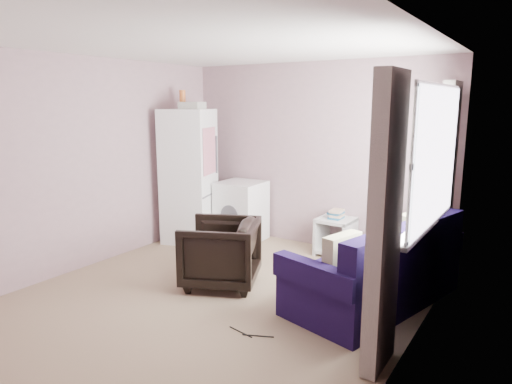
% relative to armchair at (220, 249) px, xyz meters
% --- Properties ---
extents(room, '(3.84, 4.24, 2.54)m').
position_rel_armchair_xyz_m(room, '(0.20, -0.24, 0.85)').
color(room, '#937A60').
rests_on(room, ground).
extents(armchair, '(0.98, 1.00, 0.80)m').
position_rel_armchair_xyz_m(armchair, '(0.00, 0.00, 0.00)').
color(armchair, black).
rests_on(armchair, ground).
extents(fridge, '(0.81, 0.81, 2.13)m').
position_rel_armchair_xyz_m(fridge, '(-1.36, 1.07, 0.55)').
color(fridge, silver).
rests_on(fridge, ground).
extents(washing_machine, '(0.62, 0.63, 0.85)m').
position_rel_armchair_xyz_m(washing_machine, '(-0.75, 1.48, 0.05)').
color(washing_machine, silver).
rests_on(washing_machine, ground).
extents(side_table, '(0.45, 0.45, 0.61)m').
position_rel_armchair_xyz_m(side_table, '(0.66, 1.61, -0.11)').
color(side_table, '#B8B6B4').
rests_on(side_table, ground).
extents(sofa, '(1.35, 2.11, 0.87)m').
position_rel_armchair_xyz_m(sofa, '(1.61, 0.45, -0.08)').
color(sofa, '#170C38').
rests_on(sofa, ground).
extents(window_dressing, '(0.17, 2.62, 2.18)m').
position_rel_armchair_xyz_m(window_dressing, '(1.97, 0.45, 0.71)').
color(window_dressing, white).
rests_on(window_dressing, ground).
extents(floor_cables, '(0.42, 0.12, 0.01)m').
position_rel_armchair_xyz_m(floor_cables, '(0.88, -0.76, -0.39)').
color(floor_cables, black).
rests_on(floor_cables, ground).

